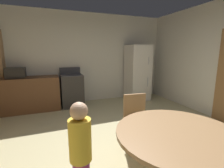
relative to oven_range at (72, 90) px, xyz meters
name	(u,v)px	position (x,y,z in m)	size (l,w,h in m)	color
ground_plane	(123,154)	(0.42, -2.62, -0.47)	(14.00, 14.00, 0.00)	tan
wall_back	(83,58)	(0.42, 0.40, 0.88)	(5.58, 0.12, 2.70)	beige
kitchen_counter	(25,95)	(-1.21, 0.00, -0.02)	(1.72, 0.60, 0.90)	brown
oven_range	(72,90)	(0.00, 0.00, 0.00)	(0.60, 0.60, 1.10)	#2D2B28
refrigerator	(138,73)	(2.10, -0.05, 0.41)	(0.68, 0.68, 1.76)	silver
microwave	(16,73)	(-1.36, 0.00, 0.56)	(0.44, 0.32, 0.26)	black
dining_table	(177,145)	(0.61, -3.49, 0.14)	(1.25, 1.25, 0.76)	#9E754C
chair_north	(137,118)	(0.71, -2.51, 0.03)	(0.44, 0.44, 0.87)	#9E754C
person_child	(81,152)	(-0.33, -3.22, 0.11)	(0.27, 0.27, 1.09)	#8C337A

